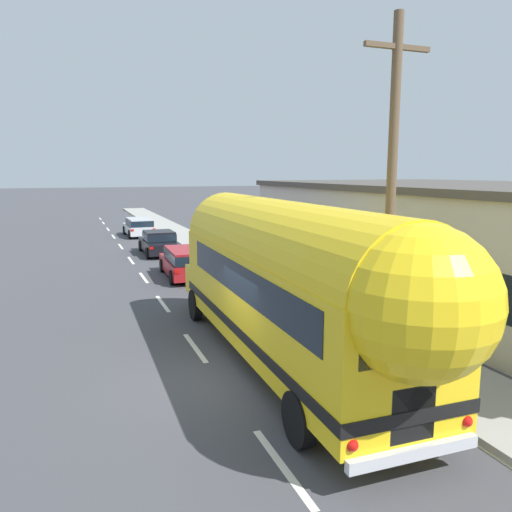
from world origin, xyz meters
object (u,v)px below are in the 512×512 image
at_px(painted_bus, 290,279).
at_px(car_second, 159,242).
at_px(car_third, 139,226).
at_px(car_lead, 186,261).
at_px(utility_pole, 391,187).

xyz_separation_m(painted_bus, car_second, (0.09, 18.64, -1.57)).
bearing_deg(car_third, car_lead, -90.01).
xyz_separation_m(utility_pole, car_second, (-2.58, 18.69, -3.69)).
distance_m(car_lead, car_third, 15.84).
height_order(utility_pole, painted_bus, utility_pole).
bearing_deg(painted_bus, car_lead, 89.53).
distance_m(car_lead, car_second, 7.12).
height_order(utility_pole, car_lead, utility_pole).
xyz_separation_m(utility_pole, painted_bus, (-2.68, 0.05, -2.12)).
bearing_deg(utility_pole, car_second, 97.87).
height_order(painted_bus, car_second, painted_bus).
bearing_deg(painted_bus, utility_pole, -1.08).
relative_size(car_lead, car_third, 1.00).
relative_size(painted_bus, car_second, 2.90).
distance_m(utility_pole, car_third, 27.77).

